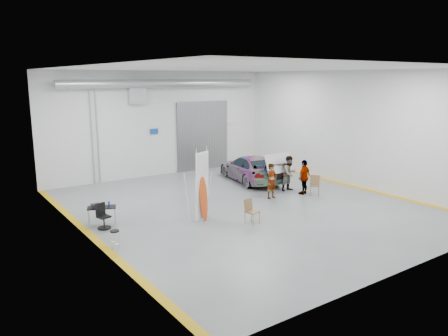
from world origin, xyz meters
TOP-DOWN VIEW (x-y plane):
  - ground at (0.00, 0.00)m, footprint 16.00×16.00m
  - room_shell at (0.24, 2.22)m, footprint 14.02×16.18m
  - sedan_car at (3.18, 3.64)m, footprint 3.02×5.25m
  - person_a at (1.83, 0.29)m, footprint 0.66×0.48m
  - person_b at (3.52, 0.88)m, footprint 0.91×0.72m
  - person_c at (3.64, -0.04)m, footprint 1.07×0.67m
  - surfboard_display at (-2.70, -0.70)m, footprint 0.79×0.45m
  - folding_chair_near at (-1.26, -2.12)m, footprint 0.56×0.58m
  - folding_chair_far at (3.90, -0.49)m, footprint 0.63×0.72m
  - shop_stool at (-6.57, -1.47)m, footprint 0.32×0.32m
  - work_table at (-6.11, 1.26)m, footprint 1.20×0.90m
  - office_chair at (-6.19, 0.71)m, footprint 0.51×0.53m
  - trunk_lid at (3.18, 1.43)m, footprint 1.67×1.01m

SIDE VIEW (x-z plane):
  - ground at x=0.00m, z-range 0.00..0.00m
  - folding_chair_far at x=3.90m, z-range -0.18..0.78m
  - folding_chair_near at x=-1.26m, z-range -0.18..0.80m
  - shop_stool at x=-6.57m, z-range 0.00..0.63m
  - office_chair at x=-6.19m, z-range -0.06..0.90m
  - work_table at x=-6.11m, z-range 0.24..1.12m
  - sedan_car at x=3.18m, z-range 0.00..1.43m
  - person_a at x=1.83m, z-range 0.00..1.68m
  - person_c at x=3.64m, z-range 0.00..1.71m
  - person_b at x=3.52m, z-range 0.00..1.78m
  - surfboard_display at x=-2.70m, z-range -0.28..2.67m
  - trunk_lid at x=3.18m, z-range 1.43..1.47m
  - room_shell at x=0.24m, z-range 1.07..7.08m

